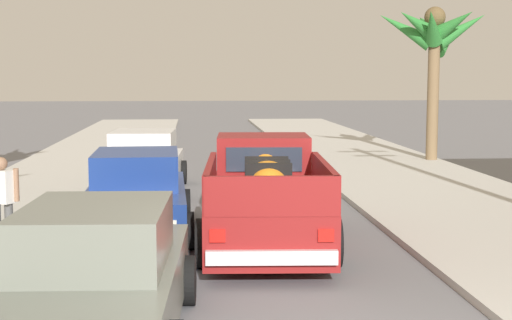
{
  "coord_description": "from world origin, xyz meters",
  "views": [
    {
      "loc": [
        -1.34,
        -7.01,
        2.94
      ],
      "look_at": [
        -0.04,
        8.57,
        1.2
      ],
      "focal_mm": 53.76,
      "sensor_mm": 36.0,
      "label": 1
    }
  ],
  "objects_px": {
    "car_left_near": "(98,279)",
    "car_left_mid": "(144,163)",
    "car_right_near": "(137,196)",
    "palm_tree_right_mid": "(435,36)",
    "pedestrian": "(2,197)",
    "pickup_truck": "(265,198)"
  },
  "relations": [
    {
      "from": "car_left_near",
      "to": "car_left_mid",
      "type": "bearing_deg",
      "value": 90.95
    },
    {
      "from": "car_left_near",
      "to": "car_right_near",
      "type": "bearing_deg",
      "value": 89.81
    },
    {
      "from": "palm_tree_right_mid",
      "to": "pedestrian",
      "type": "bearing_deg",
      "value": -132.81
    },
    {
      "from": "car_left_near",
      "to": "car_left_mid",
      "type": "relative_size",
      "value": 1.0
    },
    {
      "from": "car_left_near",
      "to": "palm_tree_right_mid",
      "type": "xyz_separation_m",
      "value": [
        9.07,
        16.62,
        3.49
      ]
    },
    {
      "from": "car_right_near",
      "to": "car_left_mid",
      "type": "height_order",
      "value": "same"
    },
    {
      "from": "car_left_mid",
      "to": "palm_tree_right_mid",
      "type": "height_order",
      "value": "palm_tree_right_mid"
    },
    {
      "from": "car_left_near",
      "to": "car_left_mid",
      "type": "xyz_separation_m",
      "value": [
        -0.18,
        11.07,
        0.0
      ]
    },
    {
      "from": "pickup_truck",
      "to": "car_left_mid",
      "type": "xyz_separation_m",
      "value": [
        -2.48,
        6.38,
        -0.1
      ]
    },
    {
      "from": "car_right_near",
      "to": "pickup_truck",
      "type": "bearing_deg",
      "value": -25.09
    },
    {
      "from": "palm_tree_right_mid",
      "to": "pedestrian",
      "type": "xyz_separation_m",
      "value": [
        -11.18,
        -12.07,
        -3.29
      ]
    },
    {
      "from": "car_right_near",
      "to": "palm_tree_right_mid",
      "type": "bearing_deg",
      "value": 50.2
    },
    {
      "from": "pedestrian",
      "to": "car_right_near",
      "type": "bearing_deg",
      "value": 29.61
    },
    {
      "from": "pedestrian",
      "to": "palm_tree_right_mid",
      "type": "bearing_deg",
      "value": 47.19
    },
    {
      "from": "car_right_near",
      "to": "car_left_mid",
      "type": "xyz_separation_m",
      "value": [
        -0.2,
        5.32,
        0.0
      ]
    },
    {
      "from": "car_right_near",
      "to": "palm_tree_right_mid",
      "type": "xyz_separation_m",
      "value": [
        9.05,
        10.86,
        3.49
      ]
    },
    {
      "from": "car_left_near",
      "to": "pedestrian",
      "type": "distance_m",
      "value": 5.02
    },
    {
      "from": "car_right_near",
      "to": "car_left_mid",
      "type": "relative_size",
      "value": 0.99
    },
    {
      "from": "pedestrian",
      "to": "pickup_truck",
      "type": "bearing_deg",
      "value": 1.87
    },
    {
      "from": "pickup_truck",
      "to": "car_left_near",
      "type": "xyz_separation_m",
      "value": [
        -2.3,
        -4.69,
        -0.1
      ]
    },
    {
      "from": "pickup_truck",
      "to": "pedestrian",
      "type": "bearing_deg",
      "value": -178.13
    },
    {
      "from": "car_left_mid",
      "to": "car_right_near",
      "type": "bearing_deg",
      "value": -87.82
    }
  ]
}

